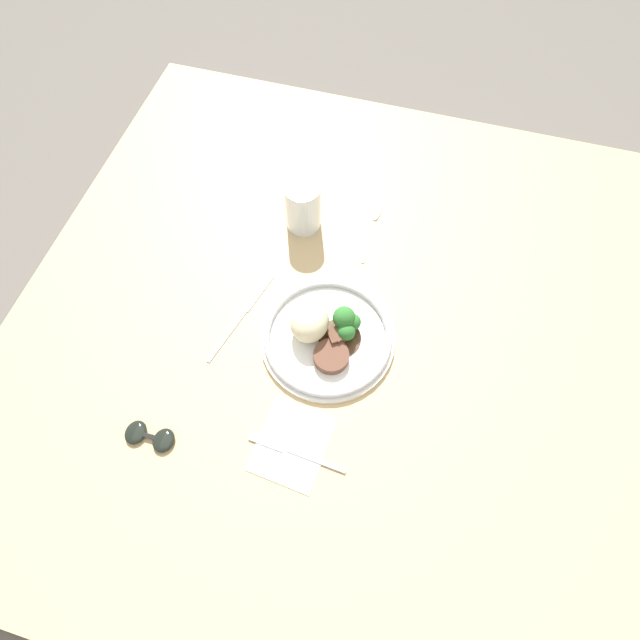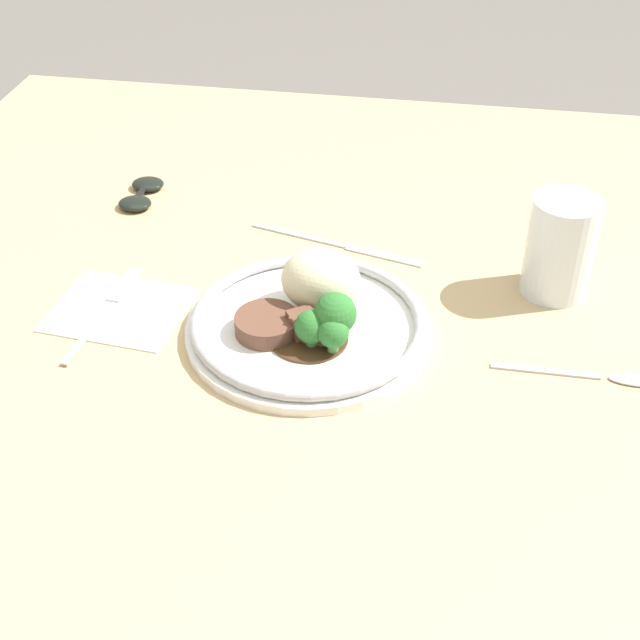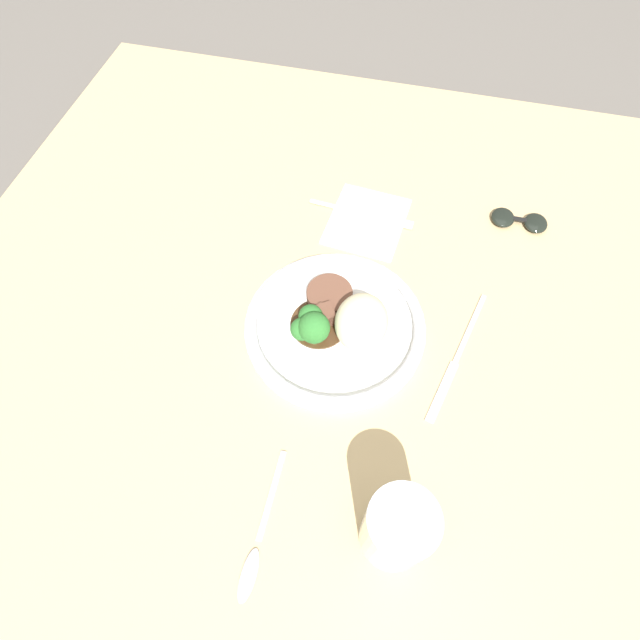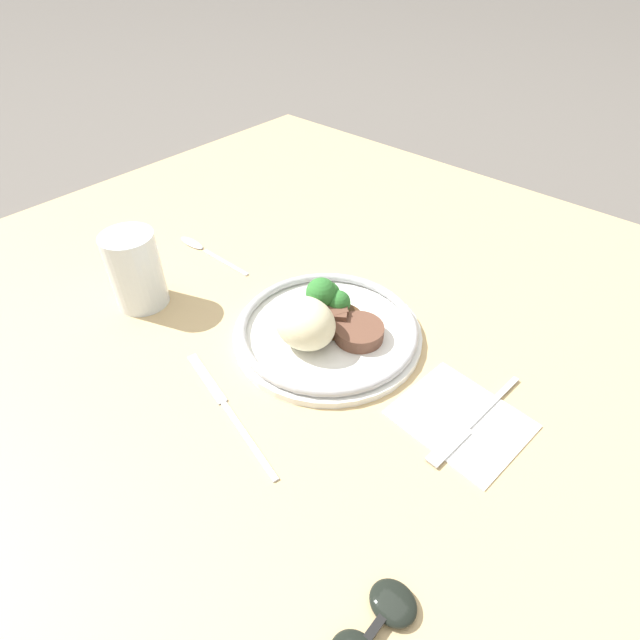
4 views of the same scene
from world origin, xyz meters
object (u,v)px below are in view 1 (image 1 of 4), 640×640
Objects in this scene: sunglasses at (150,436)px; plate at (326,334)px; fork at (287,449)px; spoon at (375,218)px; juice_glass at (303,208)px; knife at (244,313)px.

plate is at bearing -42.67° from sunglasses.
fork is 0.24m from sunglasses.
fork is at bearing 178.06° from plate.
spoon is 1.90× the size of sunglasses.
juice_glass is 0.66× the size of spoon.
fork is at bearing 176.56° from spoon.
juice_glass reaches higher than fork.
juice_glass is 1.26× the size of sunglasses.
plate is 1.45× the size of fork.
plate is at bearing 175.31° from spoon.
fork is at bearing -166.70° from juice_glass.
plate is at bearing -87.21° from fork.
sunglasses is (-0.27, 0.24, -0.01)m from plate.
fork is 1.97× the size of sunglasses.
plate is 0.31m from spoon.
spoon is (0.53, -0.03, -0.00)m from fork.
fork is at bearing -130.35° from knife.
plate is at bearing -154.59° from juice_glass.
fork is 0.53m from spoon.
spoon is (0.31, -0.03, -0.02)m from plate.
plate is 0.28m from juice_glass.
knife is 0.28m from sunglasses.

